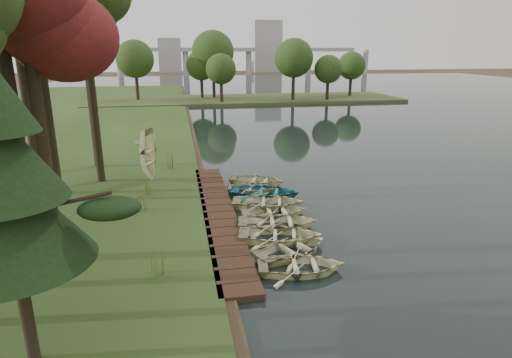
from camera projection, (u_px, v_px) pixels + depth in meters
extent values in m
plane|color=#3D2F1D|center=(250.00, 214.00, 22.12)|extent=(300.00, 300.00, 0.00)
cube|color=black|center=(492.00, 128.00, 46.12)|extent=(130.00, 200.00, 0.05)
cube|color=#342014|center=(219.00, 214.00, 21.80)|extent=(1.60, 16.00, 0.30)
cube|color=#3C4820|center=(247.00, 99.00, 70.47)|extent=(50.00, 14.00, 0.45)
cylinder|color=black|center=(97.00, 85.00, 65.67)|extent=(0.50, 0.50, 4.80)
sphere|color=#2B4316|center=(95.00, 61.00, 64.62)|extent=(5.60, 5.60, 5.60)
cylinder|color=black|center=(142.00, 85.00, 66.83)|extent=(0.50, 0.50, 4.80)
sphere|color=#2B4316|center=(140.00, 61.00, 65.78)|extent=(5.60, 5.60, 5.60)
cylinder|color=black|center=(185.00, 84.00, 67.98)|extent=(0.50, 0.50, 4.80)
sphere|color=#2B4316|center=(184.00, 61.00, 66.93)|extent=(5.60, 5.60, 5.60)
cylinder|color=black|center=(226.00, 83.00, 69.13)|extent=(0.50, 0.50, 4.80)
sphere|color=#2B4316|center=(226.00, 60.00, 68.08)|extent=(5.60, 5.60, 5.60)
cylinder|color=black|center=(267.00, 83.00, 70.29)|extent=(0.50, 0.50, 4.80)
sphere|color=#2B4316|center=(267.00, 60.00, 69.24)|extent=(5.60, 5.60, 5.60)
cylinder|color=black|center=(306.00, 82.00, 71.44)|extent=(0.50, 0.50, 4.80)
sphere|color=#2B4316|center=(306.00, 60.00, 70.39)|extent=(5.60, 5.60, 5.60)
cylinder|color=black|center=(344.00, 82.00, 72.59)|extent=(0.50, 0.50, 4.80)
sphere|color=#2B4316|center=(345.00, 60.00, 71.54)|extent=(5.60, 5.60, 5.60)
cube|color=#A5A5A0|center=(217.00, 50.00, 134.41)|extent=(90.00, 4.00, 1.20)
cylinder|color=#A5A5A0|center=(120.00, 63.00, 130.38)|extent=(1.80, 1.80, 8.00)
cylinder|color=#A5A5A0|center=(186.00, 63.00, 133.84)|extent=(1.80, 1.80, 8.00)
cylinder|color=#A5A5A0|center=(249.00, 63.00, 137.30)|extent=(1.80, 1.80, 8.00)
cylinder|color=#A5A5A0|center=(308.00, 62.00, 140.76)|extent=(1.80, 1.80, 8.00)
cylinder|color=#A5A5A0|center=(365.00, 62.00, 144.23)|extent=(1.80, 1.80, 8.00)
cube|color=#A5A5A0|center=(267.00, 47.00, 156.39)|extent=(10.00, 8.00, 18.00)
cube|color=#A5A5A0|center=(170.00, 55.00, 155.92)|extent=(8.00, 8.00, 12.00)
imported|color=beige|center=(301.00, 264.00, 16.17)|extent=(3.61, 2.77, 0.70)
imported|color=beige|center=(293.00, 247.00, 17.54)|extent=(4.02, 3.52, 0.69)
imported|color=beige|center=(280.00, 233.00, 18.77)|extent=(4.22, 3.46, 0.77)
imported|color=beige|center=(278.00, 221.00, 20.14)|extent=(4.17, 3.27, 0.79)
imported|color=beige|center=(274.00, 210.00, 21.54)|extent=(3.40, 2.47, 0.69)
imported|color=beige|center=(268.00, 201.00, 22.77)|extent=(4.36, 3.54, 0.80)
imported|color=teal|center=(265.00, 191.00, 24.35)|extent=(4.64, 3.94, 0.82)
imported|color=beige|center=(253.00, 187.00, 25.27)|extent=(3.48, 2.79, 0.64)
imported|color=beige|center=(257.00, 179.00, 26.72)|extent=(4.11, 3.61, 0.71)
imported|color=beige|center=(151.00, 176.00, 26.60)|extent=(3.99, 3.51, 0.69)
cylinder|color=black|center=(10.00, 93.00, 14.80)|extent=(0.50, 0.50, 12.89)
cylinder|color=black|center=(43.00, 147.00, 15.58)|extent=(0.42, 0.42, 8.94)
ellipsoid|color=maroon|center=(24.00, 16.00, 14.27)|extent=(3.79, 3.79, 3.23)
cylinder|color=black|center=(27.00, 101.00, 21.54)|extent=(0.46, 0.46, 10.78)
cylinder|color=black|center=(92.00, 91.00, 25.11)|extent=(0.46, 0.46, 11.10)
cylinder|color=black|center=(44.00, 86.00, 22.62)|extent=(0.48, 0.48, 12.05)
cylinder|color=black|center=(90.00, 93.00, 28.56)|extent=(0.44, 0.44, 10.20)
ellipsoid|color=#2B4316|center=(81.00, 11.00, 27.07)|extent=(4.07, 4.07, 3.46)
cylinder|color=black|center=(25.00, 304.00, 10.84)|extent=(0.32, 0.32, 3.37)
cone|color=black|center=(8.00, 212.00, 10.11)|extent=(3.80, 3.80, 2.60)
cone|color=#3F661E|center=(156.00, 263.00, 15.46)|extent=(0.60, 0.60, 0.96)
cone|color=#3F661E|center=(141.00, 202.00, 21.68)|extent=(0.60, 0.60, 0.93)
cone|color=#3F661E|center=(146.00, 186.00, 24.07)|extent=(0.60, 0.60, 0.99)
cone|color=#3F661E|center=(169.00, 160.00, 29.45)|extent=(0.60, 0.60, 1.09)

